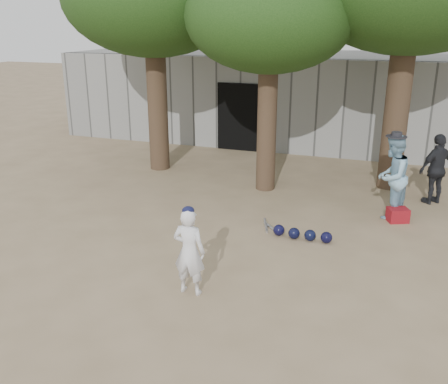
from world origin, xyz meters
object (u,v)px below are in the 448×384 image
at_px(boy_player, 189,252).
at_px(red_bag, 398,215).
at_px(spectator_blue, 392,177).
at_px(spectator_dark, 437,169).

distance_m(boy_player, red_bag, 5.24).
relative_size(spectator_blue, spectator_dark, 1.10).
height_order(spectator_blue, spectator_dark, spectator_blue).
bearing_deg(spectator_blue, boy_player, -13.70).
relative_size(spectator_blue, red_bag, 4.37).
xyz_separation_m(boy_player, red_bag, (3.07, 4.21, -0.57)).
bearing_deg(red_bag, spectator_blue, 130.01).
height_order(boy_player, red_bag, boy_player).
bearing_deg(boy_player, spectator_blue, -122.24).
bearing_deg(spectator_blue, red_bag, 58.94).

